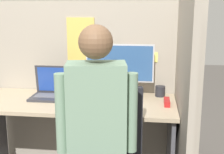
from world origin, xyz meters
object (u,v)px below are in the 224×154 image
paper_box (120,93)px  coffee_mug (160,91)px  monitor (120,66)px  laptop (54,92)px  carrot_toy (63,107)px  stapler (167,102)px  person (94,129)px

paper_box → coffee_mug: coffee_mug is taller
monitor → laptop: bearing=-168.6°
monitor → carrot_toy: size_ratio=3.95×
laptop → coffee_mug: 0.92m
paper_box → stapler: bearing=-25.4°
laptop → monitor: bearing=11.4°
monitor → laptop: (-0.56, -0.11, -0.22)m
laptop → coffee_mug: laptop is taller
paper_box → coffee_mug: (0.35, 0.04, 0.02)m
stapler → coffee_mug: size_ratio=1.77×
paper_box → monitor: size_ratio=0.61×
paper_box → laptop: 0.57m
carrot_toy → paper_box: bearing=46.7°
stapler → carrot_toy: bearing=-164.3°
coffee_mug → monitor: bearing=-173.5°
monitor → coffee_mug: size_ratio=6.47×
paper_box → person: person is taller
monitor → carrot_toy: 0.62m
stapler → carrot_toy: size_ratio=1.08×
person → coffee_mug: bearing=67.9°
person → stapler: bearing=59.3°
paper_box → stapler: 0.44m
monitor → coffee_mug: monitor is taller
laptop → coffee_mug: (0.90, 0.15, -0.01)m
carrot_toy → laptop: bearing=119.2°
monitor → person: person is taller
carrot_toy → stapler: bearing=15.7°
laptop → stapler: (0.95, -0.08, -0.03)m
laptop → coffee_mug: bearing=9.6°
monitor → coffee_mug: (0.35, 0.04, -0.23)m
stapler → person: (-0.45, -0.76, 0.06)m
paper_box → coffee_mug: bearing=7.0°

